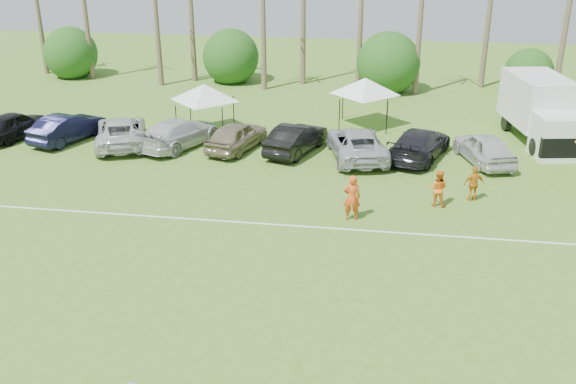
# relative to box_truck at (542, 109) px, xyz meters

# --- Properties ---
(field_lines) EXTENTS (80.00, 12.10, 0.01)m
(field_lines) POSITION_rel_box_truck_xyz_m (-14.59, -18.94, -1.90)
(field_lines) COLOR white
(field_lines) RESTS_ON ground
(bush_tree_0) EXTENTS (4.00, 4.00, 4.00)m
(bush_tree_0) POSITION_rel_box_truck_xyz_m (-33.59, 12.06, -0.11)
(bush_tree_0) COLOR brown
(bush_tree_0) RESTS_ON ground
(bush_tree_1) EXTENTS (4.00, 4.00, 4.00)m
(bush_tree_1) POSITION_rel_box_truck_xyz_m (-20.59, 12.06, -0.11)
(bush_tree_1) COLOR brown
(bush_tree_1) RESTS_ON ground
(bush_tree_2) EXTENTS (4.00, 4.00, 4.00)m
(bush_tree_2) POSITION_rel_box_truck_xyz_m (-8.59, 12.06, -0.11)
(bush_tree_2) COLOR brown
(bush_tree_2) RESTS_ON ground
(bush_tree_3) EXTENTS (4.00, 4.00, 4.00)m
(bush_tree_3) POSITION_rel_box_truck_xyz_m (1.41, 12.06, -0.11)
(bush_tree_3) COLOR brown
(bush_tree_3) RESTS_ON ground
(sideline_player_a) EXTENTS (0.78, 0.56, 1.98)m
(sideline_player_a) POSITION_rel_box_truck_xyz_m (-9.83, -11.94, -0.92)
(sideline_player_a) COLOR #DE4C18
(sideline_player_a) RESTS_ON ground
(sideline_player_b) EXTENTS (0.92, 0.79, 1.65)m
(sideline_player_b) POSITION_rel_box_truck_xyz_m (-6.19, -9.97, -1.08)
(sideline_player_b) COLOR orange
(sideline_player_b) RESTS_ON ground
(sideline_player_c) EXTENTS (1.01, 0.64, 1.60)m
(sideline_player_c) POSITION_rel_box_truck_xyz_m (-4.59, -9.15, -1.11)
(sideline_player_c) COLOR orange
(sideline_player_c) RESTS_ON ground
(box_truck) EXTENTS (3.77, 7.27, 3.57)m
(box_truck) POSITION_rel_box_truck_xyz_m (0.00, 0.00, 0.00)
(box_truck) COLOR silver
(box_truck) RESTS_ON ground
(canopy_tent_left) EXTENTS (4.20, 4.20, 3.40)m
(canopy_tent_left) POSITION_rel_box_truck_xyz_m (-19.04, -1.16, 1.00)
(canopy_tent_left) COLOR black
(canopy_tent_left) RESTS_ON ground
(canopy_tent_right) EXTENTS (4.29, 4.29, 3.48)m
(canopy_tent_right) POSITION_rel_box_truck_xyz_m (-9.90, 1.53, 1.07)
(canopy_tent_right) COLOR black
(canopy_tent_right) RESTS_ON ground
(parked_car_0) EXTENTS (3.10, 4.96, 1.57)m
(parked_car_0) POSITION_rel_box_truck_xyz_m (-29.64, -3.84, -1.12)
(parked_car_0) COLOR black
(parked_car_0) RESTS_ON ground
(parked_car_1) EXTENTS (3.05, 5.06, 1.57)m
(parked_car_1) POSITION_rel_box_truck_xyz_m (-26.37, -3.86, -1.12)
(parked_car_1) COLOR black
(parked_car_1) RESTS_ON ground
(parked_car_2) EXTENTS (4.46, 6.22, 1.57)m
(parked_car_2) POSITION_rel_box_truck_xyz_m (-23.10, -4.11, -1.12)
(parked_car_2) COLOR silver
(parked_car_2) RESTS_ON ground
(parked_car_3) EXTENTS (4.10, 5.85, 1.57)m
(parked_car_3) POSITION_rel_box_truck_xyz_m (-19.83, -3.87, -1.12)
(parked_car_3) COLOR silver
(parked_car_3) RESTS_ON ground
(parked_car_4) EXTENTS (3.06, 4.95, 1.57)m
(parked_car_4) POSITION_rel_box_truck_xyz_m (-16.56, -3.90, -1.12)
(parked_car_4) COLOR #83755B
(parked_car_4) RESTS_ON ground
(parked_car_5) EXTENTS (3.08, 5.06, 1.57)m
(parked_car_5) POSITION_rel_box_truck_xyz_m (-13.29, -3.87, -1.12)
(parked_car_5) COLOR black
(parked_car_5) RESTS_ON ground
(parked_car_6) EXTENTS (3.85, 6.11, 1.57)m
(parked_car_6) POSITION_rel_box_truck_xyz_m (-10.03, -4.28, -1.12)
(parked_car_6) COLOR #ACAEB3
(parked_car_6) RESTS_ON ground
(parked_car_7) EXTENTS (3.85, 5.85, 1.57)m
(parked_car_7) POSITION_rel_box_truck_xyz_m (-6.76, -3.78, -1.12)
(parked_car_7) COLOR black
(parked_car_7) RESTS_ON ground
(parked_car_8) EXTENTS (3.11, 4.96, 1.57)m
(parked_car_8) POSITION_rel_box_truck_xyz_m (-3.49, -4.01, -1.12)
(parked_car_8) COLOR silver
(parked_car_8) RESTS_ON ground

